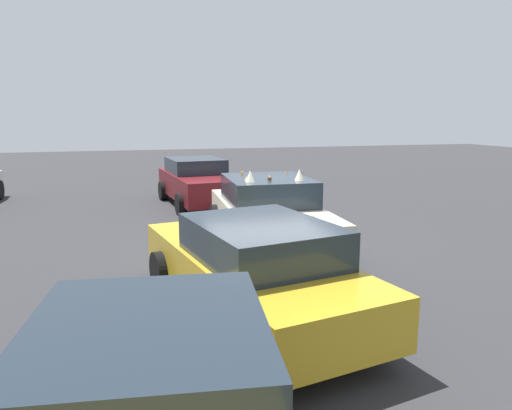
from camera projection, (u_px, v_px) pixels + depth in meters
The scene contains 4 objects.
ground_plane at pixel (270, 246), 10.06m from camera, with size 60.00×60.00×0.00m, color #2D2D30.
art_car_decorated at pixel (269, 212), 9.97m from camera, with size 4.58×2.29×1.66m.
parked_sedan_behind_left at pixel (198, 182), 14.66m from camera, with size 4.33×2.26×1.40m.
parked_sedan_behind_right at pixel (253, 267), 6.43m from camera, with size 4.73×2.54×1.38m.
Camera 1 is at (-9.27, 2.97, 2.72)m, focal length 33.40 mm.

